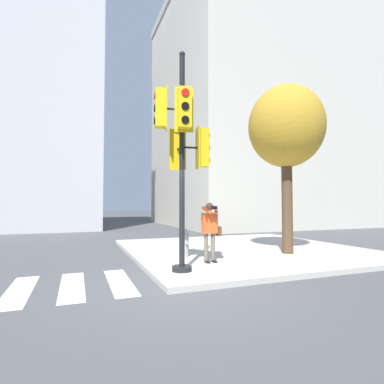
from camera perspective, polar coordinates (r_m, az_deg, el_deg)
ground_plane at (r=6.51m, az=-1.61°, el=-17.38°), size 160.00×160.00×0.00m
sidewalk_corner at (r=11.09m, az=9.69°, el=-10.76°), size 8.00×8.00×0.13m
traffic_signal_pole at (r=7.19m, az=-2.04°, el=9.28°), size 1.34×1.34×5.23m
person_photographer at (r=8.16m, az=3.48°, el=-6.60°), size 0.58×0.54×1.60m
street_tree at (r=10.39m, az=17.49°, el=11.55°), size 2.42×2.42×5.43m
fire_hydrant at (r=9.04m, az=-1.29°, el=-9.68°), size 0.20×0.26×0.82m
building_left at (r=25.78m, az=-29.40°, el=13.12°), size 10.73×10.42×16.87m
building_right at (r=28.40m, az=13.76°, el=14.03°), size 17.59×14.06×19.35m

